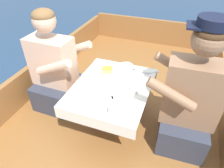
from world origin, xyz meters
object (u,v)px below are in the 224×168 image
(sandwich, at_px, (107,70))
(coffee_cup_starboard, at_px, (114,110))
(person_port, at_px, (55,71))
(coffee_cup_port, at_px, (135,88))
(tin_can, at_px, (83,83))
(person_starboard, at_px, (189,101))

(sandwich, distance_m, coffee_cup_starboard, 0.52)
(person_port, xyz_separation_m, coffee_cup_port, (0.80, -0.08, 0.07))
(sandwich, height_order, tin_can, sandwich)
(coffee_cup_port, relative_size, tin_can, 1.51)
(coffee_cup_starboard, bearing_deg, tin_can, 148.04)
(sandwich, relative_size, coffee_cup_starboard, 1.15)
(person_port, height_order, person_starboard, person_starboard)
(person_port, height_order, coffee_cup_starboard, person_port)
(person_port, relative_size, coffee_cup_starboard, 9.55)
(coffee_cup_starboard, relative_size, tin_can, 1.51)
(person_starboard, relative_size, tin_can, 15.75)
(person_port, bearing_deg, person_starboard, -1.90)
(coffee_cup_port, bearing_deg, person_starboard, 1.81)
(sandwich, bearing_deg, person_starboard, -12.99)
(tin_can, bearing_deg, coffee_cup_port, 9.81)
(person_starboard, height_order, coffee_cup_starboard, person_starboard)
(person_starboard, height_order, sandwich, person_starboard)
(coffee_cup_starboard, bearing_deg, person_starboard, 31.98)
(tin_can, bearing_deg, sandwich, 64.48)
(person_port, relative_size, tin_can, 14.40)
(coffee_cup_starboard, xyz_separation_m, tin_can, (-0.35, 0.22, -0.00))
(coffee_cup_port, distance_m, tin_can, 0.43)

